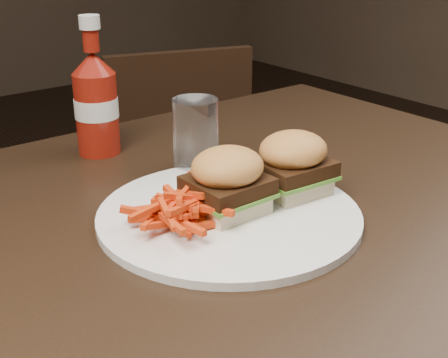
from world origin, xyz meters
TOP-DOWN VIEW (x-y plane):
  - dining_table at (0.00, 0.00)m, footprint 1.20×0.80m
  - chair_far at (0.46, 0.75)m, footprint 0.45×0.45m
  - plate at (0.06, -0.02)m, footprint 0.32×0.32m
  - sandwich_half_a at (0.05, -0.02)m, footprint 0.08×0.08m
  - sandwich_half_b at (0.16, -0.03)m, footprint 0.09×0.08m
  - fries_pile at (-0.01, -0.02)m, footprint 0.12×0.12m
  - ketchup_bottle at (0.04, 0.29)m, footprint 0.07×0.07m
  - tumbler at (0.12, 0.13)m, footprint 0.08×0.08m

SIDE VIEW (x-z plane):
  - chair_far at x=0.46m, z-range 0.41..0.45m
  - dining_table at x=0.00m, z-range 0.71..0.75m
  - plate at x=0.06m, z-range 0.75..0.76m
  - sandwich_half_a at x=0.05m, z-range 0.76..0.78m
  - sandwich_half_b at x=0.16m, z-range 0.76..0.78m
  - fries_pile at x=-0.01m, z-range 0.76..0.80m
  - tumbler at x=0.12m, z-range 0.75..0.86m
  - ketchup_bottle at x=0.04m, z-range 0.74..0.88m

